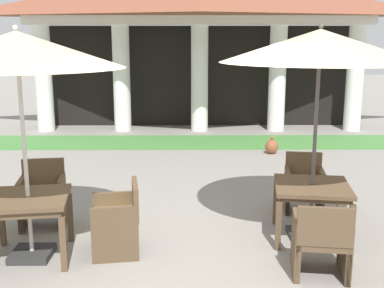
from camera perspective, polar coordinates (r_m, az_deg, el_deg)
ground_plane at (r=5.85m, az=2.76°, el=-13.45°), size 60.00×60.00×0.00m
background_pavilion at (r=13.61m, az=0.91°, el=15.73°), size 9.83×3.07×4.38m
lawn_strip at (r=12.16m, az=1.04°, el=0.23°), size 11.63×1.75×0.01m
patio_table_near_foreground at (r=5.98m, az=-18.65°, el=-6.80°), size 1.02×1.02×0.76m
patio_umbrella_near_foreground at (r=5.67m, az=-19.87°, el=10.18°), size 2.35×2.35×2.68m
patio_chair_near_foreground_north at (r=7.00m, az=-17.13°, el=-5.83°), size 0.66×0.60×0.91m
patio_chair_near_foreground_east at (r=5.96m, az=-8.68°, el=-8.77°), size 0.63×0.69×0.87m
patio_table_mid_left at (r=6.41m, az=13.92°, el=-5.46°), size 1.05×1.05×0.72m
patio_umbrella_mid_left at (r=6.12m, az=14.80°, el=10.89°), size 2.43×2.43×2.71m
patio_chair_mid_left_north at (r=7.47m, az=13.00°, el=-4.69°), size 0.62×0.58×0.86m
patio_chair_mid_left_south at (r=5.52m, az=14.94°, el=-10.89°), size 0.66×0.65×0.86m
terracotta_urn at (r=11.06m, az=9.34°, el=-0.29°), size 0.29×0.29×0.40m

